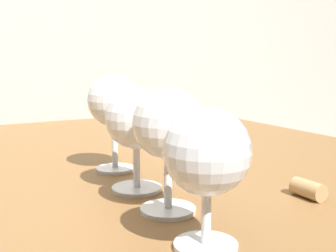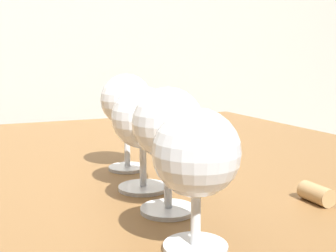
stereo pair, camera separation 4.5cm
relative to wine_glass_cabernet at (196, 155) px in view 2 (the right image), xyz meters
name	(u,v)px [view 2 (the right image)]	position (x,y,z in m)	size (l,w,h in m)	color
dining_table	(76,216)	(-0.03, 0.37, -0.18)	(1.18, 0.97, 0.75)	brown
wine_glass_cabernet	(196,155)	(0.00, 0.00, 0.00)	(0.08, 0.08, 0.13)	white
wine_glass_amber	(168,127)	(0.02, 0.10, 0.01)	(0.08, 0.08, 0.14)	white
wine_glass_pinot	(143,119)	(0.02, 0.18, 0.01)	(0.08, 0.08, 0.13)	white
wine_glass_merlot	(127,103)	(0.03, 0.29, 0.02)	(0.08, 0.08, 0.15)	white
cork	(316,194)	(0.19, 0.05, -0.08)	(0.02, 0.02, 0.04)	tan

